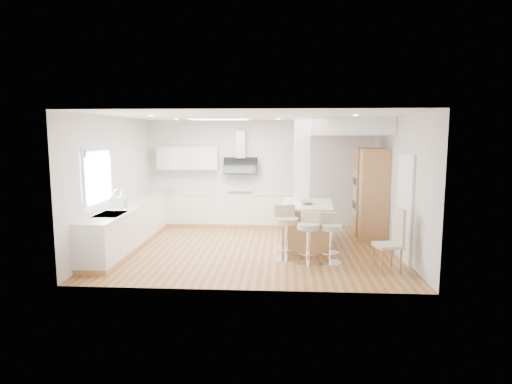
# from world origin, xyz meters

# --- Properties ---
(ground) EXTENTS (6.00, 6.00, 0.00)m
(ground) POSITION_xyz_m (0.00, 0.00, 0.00)
(ground) COLOR #AE7740
(ground) RESTS_ON ground
(ceiling) EXTENTS (6.00, 5.00, 0.02)m
(ceiling) POSITION_xyz_m (0.00, 0.00, 0.00)
(ceiling) COLOR white
(ceiling) RESTS_ON ground
(wall_back) EXTENTS (6.00, 0.04, 2.80)m
(wall_back) POSITION_xyz_m (0.00, 2.50, 1.40)
(wall_back) COLOR silver
(wall_back) RESTS_ON ground
(wall_left) EXTENTS (0.04, 5.00, 2.80)m
(wall_left) POSITION_xyz_m (-3.00, 0.00, 1.40)
(wall_left) COLOR silver
(wall_left) RESTS_ON ground
(wall_right) EXTENTS (0.04, 5.00, 2.80)m
(wall_right) POSITION_xyz_m (3.00, 0.00, 1.40)
(wall_right) COLOR silver
(wall_right) RESTS_ON ground
(skylight) EXTENTS (4.10, 2.10, 0.06)m
(skylight) POSITION_xyz_m (-0.79, 0.60, 2.77)
(skylight) COLOR white
(skylight) RESTS_ON ground
(window_left) EXTENTS (0.06, 1.28, 1.07)m
(window_left) POSITION_xyz_m (-2.96, -0.90, 1.69)
(window_left) COLOR silver
(window_left) RESTS_ON ground
(doorway_right) EXTENTS (0.05, 1.00, 2.10)m
(doorway_right) POSITION_xyz_m (2.97, -0.60, 1.00)
(doorway_right) COLOR #4D443C
(doorway_right) RESTS_ON ground
(counter_left) EXTENTS (0.63, 4.50, 1.35)m
(counter_left) POSITION_xyz_m (-2.70, 0.23, 0.46)
(counter_left) COLOR tan
(counter_left) RESTS_ON ground
(counter_back) EXTENTS (3.62, 0.63, 2.50)m
(counter_back) POSITION_xyz_m (-0.91, 2.22, 0.70)
(counter_back) COLOR tan
(counter_back) RESTS_ON ground
(pillar) EXTENTS (0.35, 0.35, 2.80)m
(pillar) POSITION_xyz_m (1.05, 0.95, 1.40)
(pillar) COLOR white
(pillar) RESTS_ON ground
(soffit) EXTENTS (1.78, 2.20, 0.40)m
(soffit) POSITION_xyz_m (2.10, 1.40, 2.60)
(soffit) COLOR white
(soffit) RESTS_ON ground
(oven_column) EXTENTS (0.63, 1.21, 2.10)m
(oven_column) POSITION_xyz_m (2.68, 1.23, 1.05)
(oven_column) COLOR tan
(oven_column) RESTS_ON ground
(peninsula) EXTENTS (1.16, 1.66, 1.05)m
(peninsula) POSITION_xyz_m (1.14, 0.14, 0.49)
(peninsula) COLOR tan
(peninsula) RESTS_ON ground
(bar_stool_a) EXTENTS (0.58, 0.58, 1.06)m
(bar_stool_a) POSITION_xyz_m (0.69, -0.80, 0.59)
(bar_stool_a) COLOR white
(bar_stool_a) RESTS_ON ground
(bar_stool_b) EXTENTS (0.56, 0.56, 0.98)m
(bar_stool_b) POSITION_xyz_m (1.10, -1.06, 0.55)
(bar_stool_b) COLOR white
(bar_stool_b) RESTS_ON ground
(bar_stool_c) EXTENTS (0.51, 0.51, 0.95)m
(bar_stool_c) POSITION_xyz_m (1.52, -0.99, 0.54)
(bar_stool_c) COLOR white
(bar_stool_c) RESTS_ON ground
(dining_chair) EXTENTS (0.52, 0.52, 1.13)m
(dining_chair) POSITION_xyz_m (2.59, -1.34, 0.60)
(dining_chair) COLOR beige
(dining_chair) RESTS_ON ground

